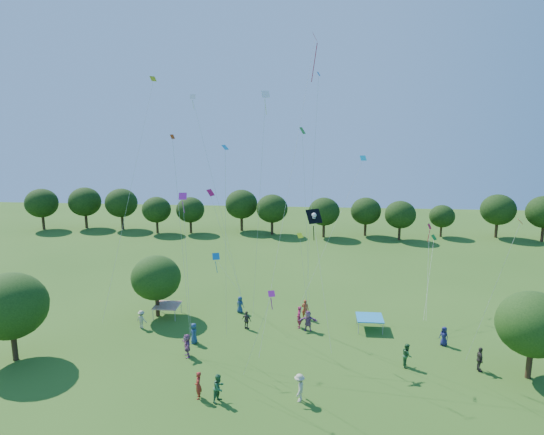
{
  "coord_description": "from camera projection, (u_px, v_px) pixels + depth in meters",
  "views": [
    {
      "loc": [
        2.92,
        -18.07,
        17.49
      ],
      "look_at": [
        0.0,
        14.0,
        11.0
      ],
      "focal_mm": 32.0,
      "sensor_mm": 36.0,
      "label": 1
    }
  ],
  "objects": [
    {
      "name": "pirate_kite",
      "position": [
        314.0,
        218.0,
        36.58
      ],
      "size": [
        2.09,
        4.72,
        9.54
      ],
      "color": "black"
    },
    {
      "name": "crowd_person_2",
      "position": [
        407.0,
        355.0,
        34.88
      ],
      "size": [
        0.49,
        0.87,
        1.74
      ],
      "primitive_type": "imported",
      "rotation": [
        0.0,
        0.0,
        1.54
      ],
      "color": "#25582B",
      "rests_on": "ground"
    },
    {
      "name": "small_kite_5",
      "position": [
        267.0,
        309.0,
        29.71
      ],
      "size": [
        2.15,
        0.93,
        6.01
      ],
      "color": "#A91C8E"
    },
    {
      "name": "small_kite_11",
      "position": [
        432.0,
        249.0,
        44.96
      ],
      "size": [
        2.55,
        7.78,
        5.51
      ],
      "color": "#167C1F"
    },
    {
      "name": "tent_red_stripe",
      "position": [
        167.0,
        306.0,
        43.76
      ],
      "size": [
        2.2,
        2.2,
        1.1
      ],
      "color": "red",
      "rests_on": "ground"
    },
    {
      "name": "near_tree_north",
      "position": [
        156.0,
        278.0,
        43.35
      ],
      "size": [
        4.43,
        4.43,
        5.64
      ],
      "color": "#422B19",
      "rests_on": "ground"
    },
    {
      "name": "crowd_person_1",
      "position": [
        198.0,
        385.0,
        30.86
      ],
      "size": [
        0.56,
        0.74,
        1.79
      ],
      "primitive_type": "imported",
      "rotation": [
        0.0,
        0.0,
        4.92
      ],
      "color": "maroon",
      "rests_on": "ground"
    },
    {
      "name": "red_high_kite",
      "position": [
        306.0,
        92.0,
        37.54
      ],
      "size": [
        3.68,
        10.1,
        22.98
      ],
      "color": "red"
    },
    {
      "name": "crowd_person_7",
      "position": [
        305.0,
        309.0,
        43.28
      ],
      "size": [
        0.71,
        0.49,
        1.79
      ],
      "primitive_type": "imported",
      "rotation": [
        0.0,
        0.0,
        3.05
      ],
      "color": "maroon",
      "rests_on": "ground"
    },
    {
      "name": "small_kite_12",
      "position": [
        217.0,
        260.0,
        45.95
      ],
      "size": [
        2.93,
        1.15,
        3.79
      ],
      "color": "#126DB9"
    },
    {
      "name": "crowd_person_8",
      "position": [
        219.0,
        388.0,
        30.53
      ],
      "size": [
        0.84,
        1.03,
        1.84
      ],
      "primitive_type": "imported",
      "rotation": [
        0.0,
        0.0,
        1.12
      ],
      "color": "#2A633B",
      "rests_on": "ground"
    },
    {
      "name": "crowd_person_10",
      "position": [
        247.0,
        320.0,
        41.17
      ],
      "size": [
        1.01,
        0.79,
        1.57
      ],
      "primitive_type": "imported",
      "rotation": [
        0.0,
        0.0,
        2.68
      ],
      "color": "#463D38",
      "rests_on": "ground"
    },
    {
      "name": "small_kite_6",
      "position": [
        206.0,
        152.0,
        43.21
      ],
      "size": [
        4.19,
        0.61,
        18.41
      ],
      "color": "silver"
    },
    {
      "name": "crowd_person_5",
      "position": [
        187.0,
        345.0,
        36.34
      ],
      "size": [
        1.2,
        1.77,
        1.79
      ],
      "primitive_type": "imported",
      "rotation": [
        0.0,
        0.0,
        5.11
      ],
      "color": "#8E537D",
      "rests_on": "ground"
    },
    {
      "name": "small_kite_14",
      "position": [
        263.0,
        144.0,
        37.31
      ],
      "size": [
        1.54,
        0.81,
        18.37
      ],
      "color": "white"
    },
    {
      "name": "small_kite_0",
      "position": [
        214.0,
        205.0,
        44.37
      ],
      "size": [
        2.96,
        0.83,
        9.98
      ],
      "color": "#DF0D46"
    },
    {
      "name": "crowd_person_11",
      "position": [
        308.0,
        321.0,
        40.85
      ],
      "size": [
        1.64,
        0.62,
        1.74
      ],
      "primitive_type": "imported",
      "rotation": [
        0.0,
        0.0,
        6.3
      ],
      "color": "#874E7E",
      "rests_on": "ground"
    },
    {
      "name": "treeline",
      "position": [
        285.0,
        208.0,
        74.81
      ],
      "size": [
        88.01,
        8.77,
        6.77
      ],
      "color": "#422B19",
      "rests_on": "ground"
    },
    {
      "name": "crowd_person_13",
      "position": [
        299.0,
        317.0,
        41.38
      ],
      "size": [
        0.58,
        0.78,
        1.9
      ],
      "primitive_type": "imported",
      "rotation": [
        0.0,
        0.0,
        4.9
      ],
      "color": "#9F1C47",
      "rests_on": "ground"
    },
    {
      "name": "small_kite_8",
      "position": [
        429.0,
        240.0,
        43.59
      ],
      "size": [
        1.42,
        6.26,
        6.92
      ],
      "color": "red"
    },
    {
      "name": "small_kite_1",
      "position": [
        179.0,
        208.0,
        34.7
      ],
      "size": [
        0.95,
        0.38,
        15.21
      ],
      "color": "#D23D0B"
    },
    {
      "name": "small_kite_15",
      "position": [
        226.0,
        207.0,
        33.25
      ],
      "size": [
        0.88,
        2.69,
        14.59
      ],
      "color": "#0C7FB5"
    },
    {
      "name": "small_kite_10",
      "position": [
        140.0,
        144.0,
        40.47
      ],
      "size": [
        3.58,
        5.98,
        19.83
      ],
      "color": "gold"
    },
    {
      "name": "near_tree_west",
      "position": [
        10.0,
        306.0,
        35.17
      ],
      "size": [
        5.36,
        5.36,
        6.66
      ],
      "color": "#422B19",
      "rests_on": "ground"
    },
    {
      "name": "small_kite_2",
      "position": [
        301.0,
        249.0,
        40.16
      ],
      "size": [
        1.04,
        0.56,
        7.02
      ],
      "color": "#E5FC16"
    },
    {
      "name": "small_kite_4",
      "position": [
        314.0,
        164.0,
        38.48
      ],
      "size": [
        0.9,
        0.54,
        19.83
      ],
      "color": "#157CDA"
    },
    {
      "name": "crowd_person_4",
      "position": [
        480.0,
        359.0,
        34.22
      ],
      "size": [
        0.48,
        1.05,
        1.78
      ],
      "primitive_type": "imported",
      "rotation": [
        0.0,
        0.0,
        1.57
      ],
      "color": "#38312C",
      "rests_on": "ground"
    },
    {
      "name": "small_kite_3",
      "position": [
        304.0,
        172.0,
        38.09
      ],
      "size": [
        1.08,
        1.03,
        15.65
      ],
      "color": "#268618"
    },
    {
      "name": "crowd_person_6",
      "position": [
        444.0,
        336.0,
        38.16
      ],
      "size": [
        0.82,
        0.84,
        1.55
      ],
      "primitive_type": "imported",
      "rotation": [
        0.0,
        0.0,
        5.45
      ],
      "color": "#1C1E52",
      "rests_on": "ground"
    },
    {
      "name": "crowd_person_3",
      "position": [
        299.0,
        388.0,
        30.55
      ],
      "size": [
        0.68,
        1.25,
        1.83
      ],
      "primitive_type": "imported",
      "rotation": [
        0.0,
        0.0,
        4.59
      ],
      "color": "#BBB596",
      "rests_on": "ground"
    },
    {
      "name": "small_kite_7",
      "position": [
        351.0,
        188.0,
        45.5
      ],
      "size": [
        5.97,
        6.05,
        12.88
      ],
      "color": "#0EBDD8"
    },
    {
      "name": "crowd_person_9",
      "position": [
        141.0,
        319.0,
        41.37
      ],
      "size": [
        1.12,
        0.78,
        1.57
      ],
      "primitive_type": "imported",
      "rotation": [
        0.0,
        0.0,
        2.8
      ],
      "color": "#AEA98B",
      "rests_on": "ground"
    },
    {
      "name": "crowd_person_12",
      "position": [
        240.0,
        305.0,
        44.69
      ],
      "size": [
        0.86,
        0.67,
        1.55
      ],
      "primitive_type": "imported",
      "rotation": [
        0.0,
        0.0,
        2.76
      ],
      "color": "navy",
      "rests_on": "ground"
    },
    {
      "name": "small_kite_13",
      "position": [
        184.0,
        219.0,
        36.35
      ],
      "size": [
        1.04,
        1.84,
        10.84
      ],
      "color": "#A01A96"
    },
    {
      "name": "crowd_person_0",
      "position": [
        194.0,
        333.0,
        38.54
      ],
      "size": [
        0.5,
        0.85,
        1.67
      ],
      "primitive_type": "imported",
      "rotation": [
        0.0,
        0.0,
        4.78
      ],
      "color": "navy",
      "rests_on": "ground"
    },
    {
      "name": "tent_blue",
      "position": [
        370.0,
        318.0,
        41.06
      ],
      "size": [
        2.2,
        2.2,
        1.1
      ],
      "color": "#1D7CBC",
      "rests_on": "ground"
    },
    {
      "name": "near_tree_east",
      "position": [
        534.0,
        324.0,
        32.72
      ],
      "size": [
        4.9,
        4.9,
        6.17
      ],
      "color": "#422B19",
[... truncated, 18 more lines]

